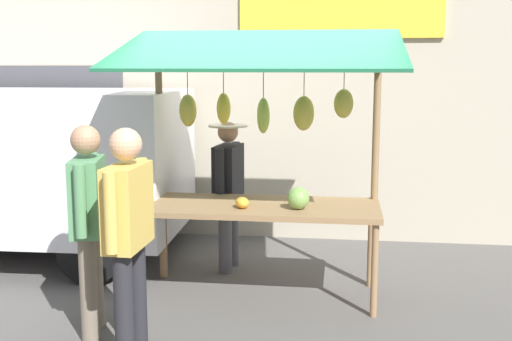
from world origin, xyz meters
name	(u,v)px	position (x,y,z in m)	size (l,w,h in m)	color
ground_plane	(260,295)	(0.00, 0.00, 0.00)	(40.00, 40.00, 0.00)	#514F4C
street_backdrop	(279,102)	(0.05, -2.20, 1.70)	(9.00, 0.30, 3.40)	#B2A893
market_stall	(262,133)	(-0.01, -0.04, 1.55)	(2.50, 1.46, 2.50)	olive
vendor_with_sunhat	(228,184)	(0.44, -0.75, 0.93)	(0.41, 0.68, 1.58)	#4C4C51
shopper_with_ponytail	(89,214)	(1.24, 1.04, 0.99)	(0.33, 0.70, 1.70)	#726656
shopper_in_striped_shirt	(128,226)	(0.78, 1.42, 1.01)	(0.23, 0.73, 1.72)	#232328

